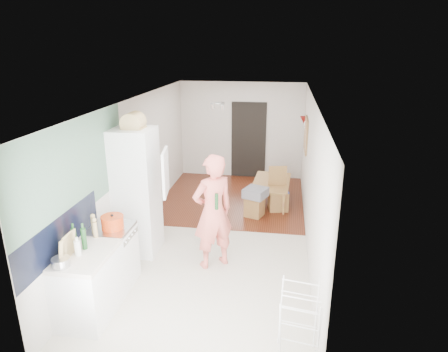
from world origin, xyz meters
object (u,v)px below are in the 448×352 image
(dining_chair, at_px, (279,190))
(drying_rack, at_px, (299,321))
(person, at_px, (213,202))
(stool, at_px, (254,206))
(dining_table, at_px, (272,194))

(dining_chair, bearing_deg, drying_rack, -96.11)
(person, bearing_deg, stool, -141.17)
(dining_chair, height_order, drying_rack, dining_chair)
(dining_chair, distance_m, stool, 0.67)
(dining_table, distance_m, stool, 0.88)
(dining_chair, bearing_deg, dining_table, 98.40)
(stool, distance_m, drying_rack, 3.84)
(dining_table, relative_size, drying_rack, 1.41)
(dining_chair, height_order, stool, dining_chair)
(person, distance_m, drying_rack, 2.28)
(dining_chair, xyz_separation_m, stool, (-0.47, -0.41, -0.24))
(stool, bearing_deg, drying_rack, -77.89)
(dining_chair, bearing_deg, stool, -149.51)
(person, relative_size, dining_chair, 2.37)
(person, height_order, dining_chair, person)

